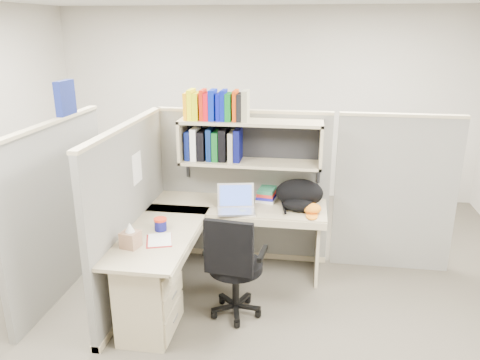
% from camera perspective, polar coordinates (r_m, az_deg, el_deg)
% --- Properties ---
extents(ground, '(6.00, 6.00, 0.00)m').
position_cam_1_polar(ground, '(4.50, -1.35, -14.38)').
color(ground, '#322F27').
rests_on(ground, ground).
extents(room_shell, '(6.00, 6.00, 6.00)m').
position_cam_1_polar(room_shell, '(3.87, -1.52, 6.23)').
color(room_shell, '#ABA59B').
rests_on(room_shell, ground).
extents(cubicle, '(3.79, 1.84, 1.95)m').
position_cam_1_polar(cubicle, '(4.57, -4.99, -1.23)').
color(cubicle, slate).
rests_on(cubicle, ground).
extents(desk, '(1.74, 1.75, 0.73)m').
position_cam_1_polar(desk, '(4.12, -7.79, -10.77)').
color(desk, tan).
rests_on(desk, ground).
extents(laptop, '(0.42, 0.42, 0.26)m').
position_cam_1_polar(laptop, '(4.45, -0.47, -2.39)').
color(laptop, silver).
rests_on(laptop, desk).
extents(backpack, '(0.51, 0.42, 0.27)m').
position_cam_1_polar(backpack, '(4.58, 7.24, -1.81)').
color(backpack, black).
rests_on(backpack, desk).
extents(orange_cap, '(0.18, 0.20, 0.10)m').
position_cam_1_polar(orange_cap, '(4.50, 8.79, -3.45)').
color(orange_cap, orange).
rests_on(orange_cap, desk).
extents(snack_canister, '(0.11, 0.11, 0.11)m').
position_cam_1_polar(snack_canister, '(4.15, -9.67, -5.32)').
color(snack_canister, '#0F105A').
rests_on(snack_canister, desk).
extents(tissue_box, '(0.16, 0.16, 0.21)m').
position_cam_1_polar(tissue_box, '(3.87, -13.23, -6.54)').
color(tissue_box, '#9F755A').
rests_on(tissue_box, desk).
extents(mouse, '(0.09, 0.08, 0.03)m').
position_cam_1_polar(mouse, '(4.49, 0.29, -3.75)').
color(mouse, '#83A2BA').
rests_on(mouse, desk).
extents(paper_cup, '(0.10, 0.10, 0.11)m').
position_cam_1_polar(paper_cup, '(4.77, -0.28, -1.88)').
color(paper_cup, silver).
rests_on(paper_cup, desk).
extents(book_stack, '(0.22, 0.27, 0.12)m').
position_cam_1_polar(book_stack, '(4.80, 3.29, -1.71)').
color(book_stack, gray).
rests_on(book_stack, desk).
extents(loose_paper, '(0.26, 0.30, 0.00)m').
position_cam_1_polar(loose_paper, '(3.99, -9.76, -7.17)').
color(loose_paper, white).
rests_on(loose_paper, desk).
extents(task_chair, '(0.53, 0.49, 0.98)m').
position_cam_1_polar(task_chair, '(4.09, -0.69, -12.31)').
color(task_chair, black).
rests_on(task_chair, ground).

